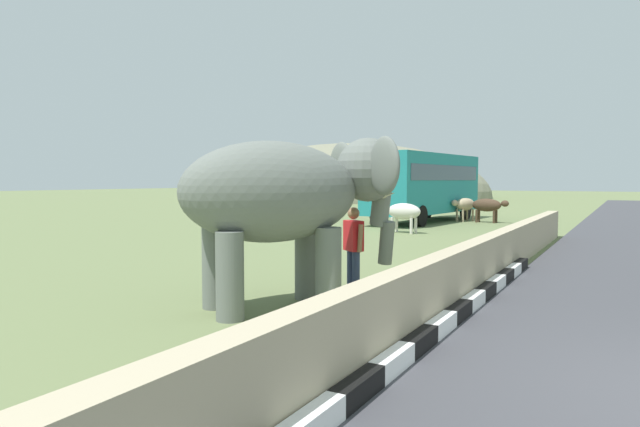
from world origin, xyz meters
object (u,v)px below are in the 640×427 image
object	(u,v)px
bus_teal	(424,182)
cow_mid	(487,206)
cow_near	(403,212)
cow_far	(465,205)
person_handler	(353,245)
elephant	(291,195)

from	to	relation	value
bus_teal	cow_mid	world-z (taller)	bus_teal
cow_mid	bus_teal	bearing A→B (deg)	108.90
cow_near	cow_mid	world-z (taller)	same
cow_mid	cow_far	size ratio (longest dim) A/B	1.00
cow_mid	person_handler	bearing A→B (deg)	-174.69
elephant	person_handler	distance (m)	1.88
person_handler	bus_teal	world-z (taller)	bus_teal
person_handler	cow_far	distance (m)	19.48
person_handler	cow_near	bearing A→B (deg)	16.75
cow_near	cow_far	xyz separation A→B (m)	(7.56, -0.51, 0.00)
elephant	cow_far	world-z (taller)	elephant
person_handler	cow_mid	world-z (taller)	person_handler
cow_near	elephant	bearing A→B (deg)	-166.83
person_handler	cow_mid	xyz separation A→B (m)	(18.98, 1.77, -0.06)
cow_near	cow_mid	distance (m)	7.51
bus_teal	cow_far	distance (m)	2.50
person_handler	bus_teal	size ratio (longest dim) A/B	0.18
elephant	person_handler	size ratio (longest dim) A/B	2.38
bus_teal	cow_far	size ratio (longest dim) A/B	4.90
elephant	person_handler	xyz separation A→B (m)	(1.54, -0.42, -1.00)
cow_near	cow_far	size ratio (longest dim) A/B	1.00
person_handler	cow_far	world-z (taller)	person_handler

